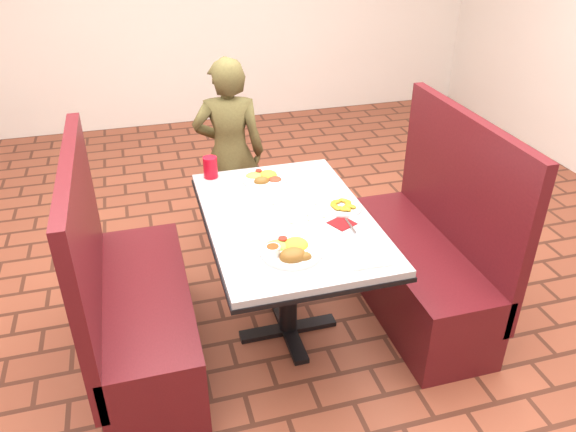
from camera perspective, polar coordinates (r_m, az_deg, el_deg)
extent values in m
plane|color=brown|center=(3.24, 0.00, -11.56)|extent=(7.00, 7.00, 0.00)
cube|color=#A5A7AA|center=(2.81, 0.00, -0.31)|extent=(0.80, 1.20, 0.03)
cube|color=black|center=(2.82, 0.00, -0.79)|extent=(0.81, 1.21, 0.02)
cylinder|color=black|center=(3.01, 0.00, -6.47)|extent=(0.10, 0.10, 0.69)
cube|color=black|center=(3.23, 0.00, -11.36)|extent=(0.55, 0.08, 0.03)
cube|color=black|center=(3.23, 0.00, -11.36)|extent=(0.08, 0.55, 0.03)
cube|color=#591419|center=(3.02, -14.05, -10.61)|extent=(0.45, 1.20, 0.45)
cube|color=#591419|center=(2.76, -19.80, -3.65)|extent=(0.06, 1.20, 0.95)
cube|color=#591419|center=(3.33, 12.57, -6.05)|extent=(0.45, 1.20, 0.45)
cube|color=#591419|center=(3.19, 17.01, 1.60)|extent=(0.06, 1.20, 0.95)
imported|color=brown|center=(3.77, -5.92, 6.33)|extent=(0.52, 0.39, 1.29)
cylinder|color=white|center=(2.51, 0.36, -3.65)|extent=(0.28, 0.28, 0.02)
ellipsoid|color=gold|center=(2.53, 0.81, -2.46)|extent=(0.11, 0.11, 0.05)
ellipsoid|color=#7AB046|center=(2.53, -1.11, -2.69)|extent=(0.11, 0.09, 0.04)
cylinder|color=red|center=(2.55, -0.55, -2.30)|extent=(0.04, 0.04, 0.01)
ellipsoid|color=brown|center=(2.44, 0.50, -3.55)|extent=(0.12, 0.09, 0.07)
ellipsoid|color=brown|center=(2.44, 1.66, -3.84)|extent=(0.07, 0.05, 0.04)
cylinder|color=white|center=(2.47, -1.55, -3.52)|extent=(0.07, 0.07, 0.04)
cylinder|color=brown|center=(2.46, -1.56, -3.14)|extent=(0.05, 0.05, 0.01)
cylinder|color=white|center=(3.15, -2.39, 3.75)|extent=(0.25, 0.25, 0.01)
ellipsoid|color=gold|center=(3.17, -2.04, 4.56)|extent=(0.10, 0.10, 0.05)
ellipsoid|color=#7AB046|center=(3.17, -3.42, 4.39)|extent=(0.10, 0.08, 0.03)
cylinder|color=red|center=(3.19, -3.00, 4.63)|extent=(0.04, 0.04, 0.01)
ellipsoid|color=brown|center=(3.12, -1.33, 3.95)|extent=(0.07, 0.07, 0.03)
ellipsoid|color=brown|center=(3.09, -2.72, 3.89)|extent=(0.09, 0.06, 0.05)
cylinder|color=white|center=(2.87, 5.54, 0.87)|extent=(0.20, 0.20, 0.01)
cube|color=maroon|center=(2.75, 5.51, -0.74)|extent=(0.14, 0.14, 0.00)
cube|color=silver|center=(2.72, 6.36, -0.99)|extent=(0.01, 0.14, 0.00)
cylinder|color=red|center=(3.19, -7.89, 4.93)|extent=(0.08, 0.08, 0.12)
cube|color=white|center=(2.49, 8.15, -4.30)|extent=(0.19, 0.14, 0.01)
cube|color=silver|center=(2.49, 0.42, -3.94)|extent=(0.03, 0.17, 0.00)
cube|color=#BCBCC1|center=(2.51, 0.63, -3.67)|extent=(0.02, 0.14, 0.00)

